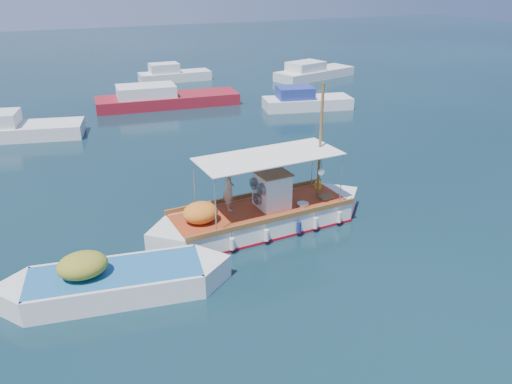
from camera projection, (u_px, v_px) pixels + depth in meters
name	position (u px, v px, depth m)	size (l,w,h in m)	color
ground	(269.00, 234.00, 18.68)	(160.00, 160.00, 0.00)	black
fishing_caique	(260.00, 216.00, 18.92)	(9.01, 2.84, 5.50)	white
dinghy	(114.00, 283.00, 15.08)	(7.02, 2.74, 1.73)	white
bg_boat_nw	(9.00, 130.00, 29.20)	(8.15, 4.03, 1.80)	silver
bg_boat_n	(164.00, 99.00, 36.23)	(10.40, 3.73, 1.80)	maroon
bg_boat_ne	(305.00, 102.00, 35.57)	(6.54, 3.49, 1.80)	silver
bg_boat_e	(313.00, 73.00, 45.68)	(8.32, 4.59, 1.80)	silver
bg_boat_far_n	(173.00, 75.00, 44.61)	(6.33, 2.13, 1.80)	silver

